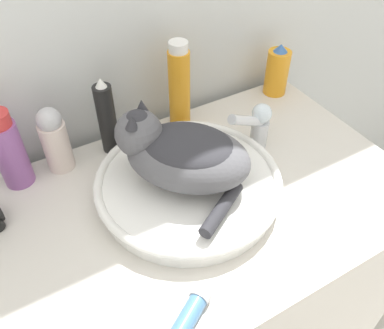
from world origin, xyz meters
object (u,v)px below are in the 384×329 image
Objects in this scene: cat at (181,152)px; mouthwash_bottle at (9,151)px; faucet at (258,124)px; cream_tube at (183,327)px; shampoo_bottle_tall at (179,88)px; hairspray_can_black at (107,118)px; lotion_bottle_white at (55,139)px; spray_bottle_trigger at (277,71)px.

cat is 0.39m from mouthwash_bottle.
cream_tube is (-0.40, -0.33, -0.06)m from faucet.
cat is 2.20× the size of faucet.
shampoo_bottle_tall is 0.20m from hairspray_can_black.
cat is 0.31m from lotion_bottle_white.
hairspray_can_black is at bearing 180.00° from spray_bottle_trigger.
mouthwash_bottle is (-0.10, 0.00, 0.01)m from lotion_bottle_white.
hairspray_can_black is 1.33× the size of spray_bottle_trigger.
cat is at bearing -46.50° from lotion_bottle_white.
shampoo_bottle_tall reaches higher than spray_bottle_trigger.
cream_tube is at bearing -98.39° from hairspray_can_black.
faucet is 0.49m from lotion_bottle_white.
spray_bottle_trigger is at bearing -0.00° from mouthwash_bottle.
lotion_bottle_white is at bearing 0.00° from mouthwash_bottle.
mouthwash_bottle reaches higher than faucet.
mouthwash_bottle is 1.30× the size of cream_tube.
hairspray_can_black is (-0.08, 0.22, -0.03)m from cat.
spray_bottle_trigger is at bearing -0.00° from hairspray_can_black.
mouthwash_bottle is at bearing 10.16° from cat.
faucet is 0.37m from hairspray_can_black.
spray_bottle_trigger is (0.33, -0.00, -0.05)m from shampoo_bottle_tall.
faucet is 0.27m from spray_bottle_trigger.
faucet is 0.22m from shampoo_bottle_tall.
cat reaches higher than cream_tube.
lotion_bottle_white is 0.82× the size of hairspray_can_black.
cat is at bearing -117.91° from shampoo_bottle_tall.
faucet is at bearing -55.98° from shampoo_bottle_tall.
shampoo_bottle_tall is 1.57× the size of spray_bottle_trigger.
faucet is 0.62× the size of shampoo_bottle_tall.
cream_tube is (-0.08, -0.51, -0.08)m from hairspray_can_black.
spray_bottle_trigger is (0.76, -0.00, -0.02)m from mouthwash_bottle.
hairspray_can_black reaches higher than spray_bottle_trigger.
spray_bottle_trigger is at bearing -107.54° from cat.
shampoo_bottle_tall reaches higher than lotion_bottle_white.
cat is 1.36× the size of shampoo_bottle_tall.
shampoo_bottle_tall is at bearing 180.00° from spray_bottle_trigger.
cream_tube is at bearing -83.84° from lotion_bottle_white.
spray_bottle_trigger reaches higher than faucet.
spray_bottle_trigger is 1.04× the size of cream_tube.
faucet is at bearing -17.95° from mouthwash_bottle.
cream_tube is (0.06, -0.51, -0.07)m from lotion_bottle_white.
lotion_bottle_white is at bearing 180.00° from hairspray_can_black.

